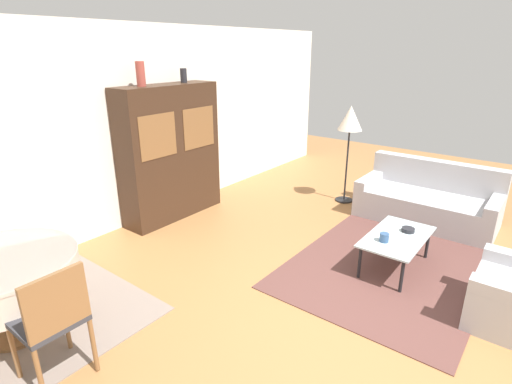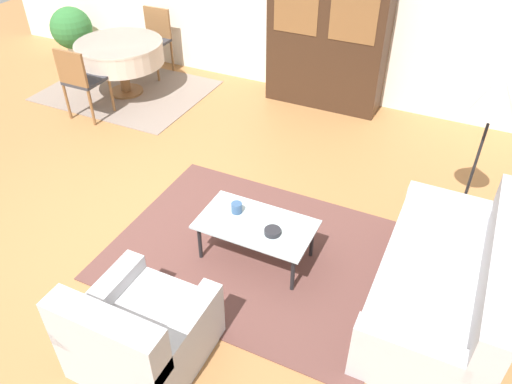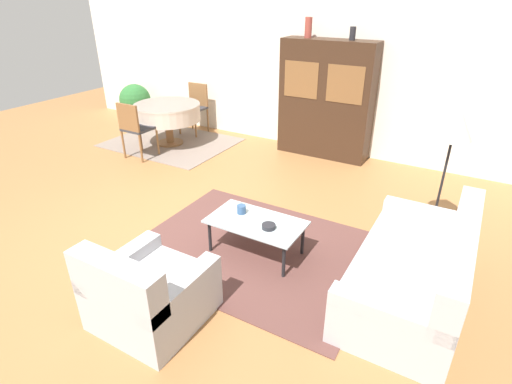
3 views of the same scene
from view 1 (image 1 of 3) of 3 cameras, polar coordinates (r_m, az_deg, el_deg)
ground_plane at (r=3.91m, az=15.42°, el=-18.46°), size 14.00×14.00×0.00m
wall_back at (r=5.59m, az=-19.97°, el=8.11°), size 10.00×0.06×2.70m
area_rug at (r=4.92m, az=18.36°, el=-10.12°), size 2.58×1.98×0.01m
dining_rug at (r=4.33m, az=-31.62°, el=-16.84°), size 2.26×1.75×0.01m
couch at (r=6.28m, az=23.32°, el=-1.21°), size 0.92×1.86×0.83m
coffee_table at (r=4.77m, az=19.48°, el=-6.35°), size 1.02×0.58×0.39m
display_cabinet at (r=5.88m, az=-12.12°, el=5.48°), size 1.55×0.45×1.91m
dining_table at (r=3.99m, az=-32.48°, el=-10.01°), size 1.20×1.20×0.75m
dining_chair_near at (r=3.33m, az=-27.10°, el=-15.67°), size 0.44×0.44×0.95m
floor_lamp at (r=6.40m, az=13.31°, el=9.74°), size 0.38×0.38×1.55m
cup at (r=4.56m, az=17.85°, el=-6.21°), size 0.10×0.10×0.10m
bowl at (r=4.89m, az=20.90°, el=-5.07°), size 0.14×0.14×0.05m
vase_tall at (r=5.47m, az=-16.17°, el=15.90°), size 0.11×0.11×0.31m
vase_short at (r=5.94m, az=-10.31°, el=16.07°), size 0.09×0.09×0.19m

